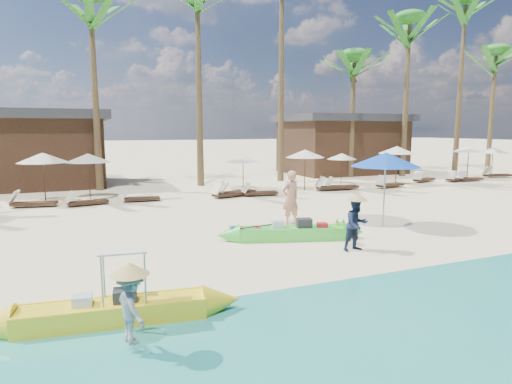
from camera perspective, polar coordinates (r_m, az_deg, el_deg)
name	(u,v)px	position (r m, az deg, el deg)	size (l,w,h in m)	color
ground	(260,254)	(11.34, 0.55, -8.27)	(240.00, 240.00, 0.00)	beige
wet_sand_strip	(385,340)	(7.31, 16.78, -18.36)	(240.00, 4.50, 0.01)	tan
green_canoe	(291,233)	(12.75, 4.68, -5.43)	(4.83, 1.74, 0.63)	green
yellow_canoe	(114,311)	(7.86, -18.43, -14.83)	(4.89, 0.99, 1.27)	yellow
tourist	(291,198)	(14.55, 4.63, -0.80)	(0.68, 0.45, 1.87)	tan
vendor_green	(356,224)	(11.79, 13.25, -4.23)	(0.70, 0.55, 1.44)	#15203A
vendor_yellow	(131,307)	(6.60, -16.30, -14.48)	(0.70, 0.40, 1.08)	gray
blue_umbrella	(386,160)	(14.79, 16.90, 4.17)	(2.32, 2.32, 2.50)	#99999E
resort_parasol_4	(43,158)	(20.85, -26.57, 4.11)	(2.17, 2.17, 2.24)	#382116
lounger_4_left	(31,202)	(20.29, -27.84, -1.21)	(1.93, 0.91, 0.63)	#382116
lounger_4_right	(85,201)	(19.72, -21.86, -1.14)	(1.79, 0.85, 0.58)	#382116
resort_parasol_5	(88,158)	(21.47, -21.49, 4.25)	(2.07, 2.07, 2.13)	#382116
lounger_5_left	(139,198)	(20.03, -15.29, -0.72)	(1.67, 0.60, 0.56)	#382116
resort_parasol_6	(243,159)	(22.87, -1.74, 4.45)	(1.81, 1.81, 1.87)	#382116
lounger_6_left	(228,193)	(20.55, -3.76, -0.14)	(1.95, 1.04, 0.63)	#382116
lounger_6_right	(234,191)	(20.97, -2.89, 0.07)	(2.07, 1.03, 0.67)	#382116
resort_parasol_7	(305,154)	(22.88, 6.56, 5.11)	(2.12, 2.12, 2.18)	#382116
lounger_7_left	(258,192)	(20.94, 0.25, 0.00)	(1.81, 0.71, 0.60)	#382116
lounger_7_right	(332,186)	(23.21, 10.10, 0.76)	(2.03, 0.86, 0.67)	#382116
resort_parasol_8	(342,156)	(25.91, 11.37, 4.68)	(1.78, 1.78, 1.83)	#382116
lounger_8_left	(340,186)	(23.69, 11.14, 0.84)	(1.89, 0.94, 0.62)	#382116
resort_parasol_9	(397,150)	(26.63, 18.29, 5.34)	(2.19, 2.19, 2.26)	#382116
lounger_9_left	(389,184)	(25.01, 17.29, 1.03)	(1.97, 0.98, 0.64)	#382116
lounger_9_right	(423,179)	(28.42, 21.39, 1.66)	(1.92, 1.10, 0.62)	#382116
resort_parasol_10	(469,149)	(31.30, 26.51, 5.17)	(2.13, 2.13, 2.19)	#382116
lounger_10_left	(469,178)	(30.05, 26.49, 1.67)	(1.78, 0.67, 0.59)	#382116
lounger_10_right	(456,178)	(29.57, 25.16, 1.68)	(1.95, 1.01, 0.63)	#382116
resort_parasol_11	(493,150)	(33.00, 29.06, 4.92)	(2.00, 2.00, 2.06)	#382116
lounger_11_left	(496,174)	(33.30, 29.33, 2.08)	(2.01, 0.96, 0.65)	#382116
palm_3	(91,24)	(24.88, -21.11, 20.21)	(2.08, 2.08, 10.52)	brown
palm_4	(198,15)	(25.62, -7.80, 22.31)	(2.08, 2.08, 11.70)	brown
palm_5	(282,2)	(28.08, 3.47, 24.00)	(2.08, 2.08, 13.60)	brown
palm_6	(354,71)	(30.12, 12.91, 15.42)	(2.08, 2.08, 8.51)	brown
palm_7	(409,43)	(32.04, 19.70, 18.23)	(2.08, 2.08, 11.08)	brown
palm_8	(464,29)	(35.11, 26.00, 18.95)	(2.08, 2.08, 12.70)	brown
palm_9	(495,67)	(39.56, 29.29, 14.32)	(2.08, 2.08, 9.82)	brown
pavilion_west	(8,148)	(27.79, -30.21, 5.06)	(10.80, 6.60, 4.30)	#382116
pavilion_east	(341,143)	(33.01, 11.31, 6.39)	(8.80, 6.60, 4.30)	#382116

